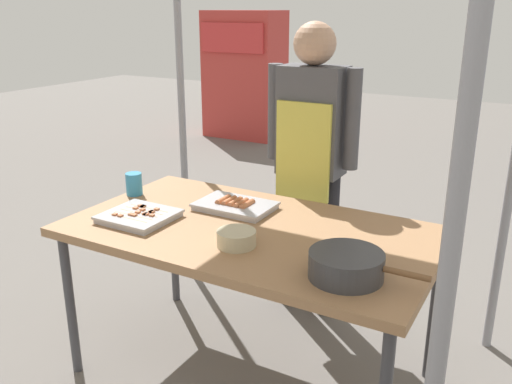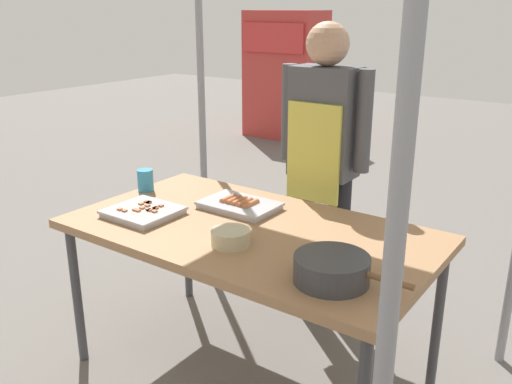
# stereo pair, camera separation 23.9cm
# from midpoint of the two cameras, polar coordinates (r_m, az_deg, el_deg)

# --- Properties ---
(ground_plane) EXTENTS (18.00, 18.00, 0.00)m
(ground_plane) POSITION_cam_midpoint_polar(r_m,az_deg,el_deg) (2.77, 1.96, -18.25)
(ground_plane) COLOR #66605B
(stall_table) EXTENTS (1.60, 0.90, 0.75)m
(stall_table) POSITION_cam_midpoint_polar(r_m,az_deg,el_deg) (2.42, 2.14, -4.91)
(stall_table) COLOR #9E724C
(stall_table) RESTS_ON ground
(tray_grilled_sausages) EXTENTS (0.36, 0.24, 0.05)m
(tray_grilled_sausages) POSITION_cam_midpoint_polar(r_m,az_deg,el_deg) (2.61, 0.89, -1.39)
(tray_grilled_sausages) COLOR #ADADB2
(tray_grilled_sausages) RESTS_ON stall_table
(tray_meat_skewers) EXTENTS (0.30, 0.28, 0.04)m
(tray_meat_skewers) POSITION_cam_midpoint_polar(r_m,az_deg,el_deg) (2.56, -9.02, -2.09)
(tray_meat_skewers) COLOR #ADADB2
(tray_meat_skewers) RESTS_ON stall_table
(cooking_wok) EXTENTS (0.43, 0.27, 0.10)m
(cooking_wok) POSITION_cam_midpoint_polar(r_m,az_deg,el_deg) (1.96, 11.41, -7.84)
(cooking_wok) COLOR #38383A
(cooking_wok) RESTS_ON stall_table
(condiment_bowl) EXTENTS (0.16, 0.16, 0.06)m
(condiment_bowl) POSITION_cam_midpoint_polar(r_m,az_deg,el_deg) (2.22, 0.43, -4.79)
(condiment_bowl) COLOR #BFB28C
(condiment_bowl) RESTS_ON stall_table
(drink_cup_near_edge) EXTENTS (0.08, 0.08, 0.11)m
(drink_cup_near_edge) POSITION_cam_midpoint_polar(r_m,az_deg,el_deg) (2.89, -9.10, 1.17)
(drink_cup_near_edge) COLOR #338CBF
(drink_cup_near_edge) RESTS_ON stall_table
(vendor_woman) EXTENTS (0.52, 0.23, 1.60)m
(vendor_woman) POSITION_cam_midpoint_polar(r_m,az_deg,el_deg) (2.94, 9.30, 4.28)
(vendor_woman) COLOR black
(vendor_woman) RESTS_ON ground
(neighbor_stall_right) EXTENTS (1.00, 0.62, 1.63)m
(neighbor_stall_right) POSITION_cam_midpoint_polar(r_m,az_deg,el_deg) (7.41, 4.00, 12.02)
(neighbor_stall_right) COLOR #BF3833
(neighbor_stall_right) RESTS_ON ground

